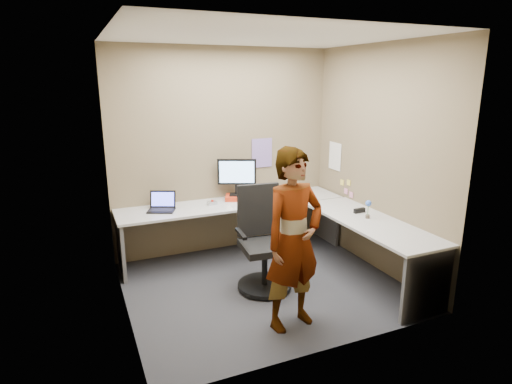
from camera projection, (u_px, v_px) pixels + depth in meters
name	position (u px, v px, depth m)	size (l,w,h in m)	color
ground	(264.00, 286.00, 4.88)	(3.00, 3.00, 0.00)	#27282C
wall_back	(224.00, 152.00, 5.69)	(3.00, 3.00, 0.00)	brown
wall_right	(378.00, 160.00, 5.11)	(2.70, 2.70, 0.00)	brown
wall_left	(117.00, 184.00, 3.96)	(2.70, 2.70, 0.00)	brown
ceiling	(265.00, 36.00, 4.19)	(3.00, 3.00, 0.00)	white
desk	(283.00, 222.00, 5.24)	(2.98, 2.58, 0.73)	#B6B6B6
paper_ream	(238.00, 197.00, 5.69)	(0.32, 0.23, 0.06)	red
monitor	(237.00, 174.00, 5.63)	(0.48, 0.25, 0.48)	black
laptop	(162.00, 205.00, 5.24)	(0.39, 0.37, 0.23)	black
trackball_mouse	(212.00, 203.00, 5.47)	(0.12, 0.08, 0.07)	#B7B7BC
origami	(229.00, 206.00, 5.30)	(0.10, 0.10, 0.06)	white
stapler	(359.00, 211.00, 5.14)	(0.15, 0.04, 0.06)	black
flower	(368.00, 206.00, 4.91)	(0.07, 0.07, 0.22)	brown
calendar_purple	(262.00, 153.00, 5.90)	(0.30, 0.01, 0.40)	#846BB7
calendar_white	(335.00, 156.00, 5.93)	(0.01, 0.28, 0.38)	white
sticky_note_a	(349.00, 183.00, 5.70)	(0.01, 0.07, 0.07)	#F2E059
sticky_note_b	(346.00, 191.00, 5.78)	(0.01, 0.07, 0.07)	pink
sticky_note_c	(351.00, 195.00, 5.68)	(0.01, 0.07, 0.07)	pink
sticky_note_d	(342.00, 182.00, 5.84)	(0.01, 0.07, 0.07)	#F2E059
office_chair	(263.00, 248.00, 4.76)	(0.61, 0.60, 1.14)	black
person	(294.00, 240.00, 3.92)	(0.63, 0.41, 1.72)	#999399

